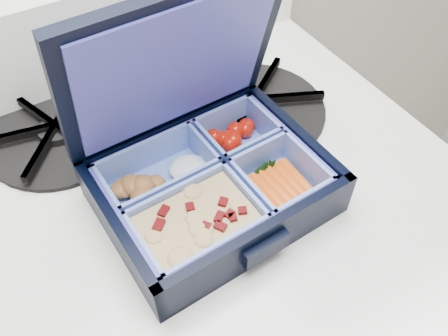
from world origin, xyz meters
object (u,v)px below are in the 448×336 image
stove (212,333)px  fork (215,96)px  bento_box (213,186)px  burner_grate (254,103)px

stove → fork: (0.09, 0.13, 0.45)m
stove → bento_box: size_ratio=3.72×
stove → fork: bearing=55.4°
fork → burner_grate: bearing=-36.5°
bento_box → burner_grate: bearing=37.6°
burner_grate → fork: (-0.03, 0.05, -0.01)m
stove → fork: 0.47m
burner_grate → bento_box: bearing=-139.9°
fork → bento_box: bearing=-98.7°
bento_box → burner_grate: (0.12, 0.10, -0.01)m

